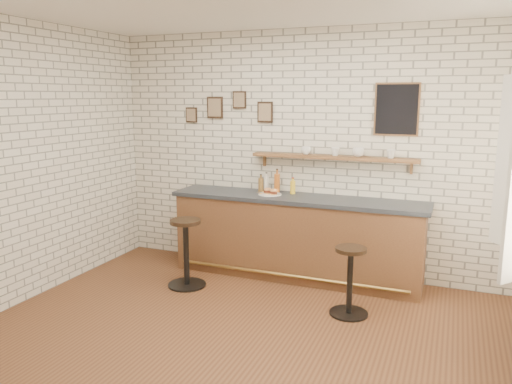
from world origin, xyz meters
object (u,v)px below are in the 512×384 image
(ciabatta_sandwich, at_px, (271,191))
(bitters_bottle_brown, at_px, (261,184))
(bitters_bottle_white, at_px, (266,184))
(bar_stool_left, at_px, (186,251))
(bitters_bottle_amber, at_px, (277,183))
(shelf_cup_d, at_px, (391,154))
(bar_stool_right, at_px, (350,279))
(shelf_cup_c, at_px, (358,152))
(bar_counter, at_px, (296,237))
(shelf_cup_a, at_px, (306,151))
(shelf_cup_b, at_px, (335,152))
(sandwich_plate, at_px, (270,194))
(condiment_bottle_yellow, at_px, (293,187))

(ciabatta_sandwich, xyz_separation_m, bitters_bottle_brown, (-0.19, 0.17, 0.04))
(bitters_bottle_white, xyz_separation_m, bar_stool_left, (-0.65, -0.92, -0.68))
(bitters_bottle_amber, distance_m, shelf_cup_d, 1.42)
(bar_stool_left, distance_m, bar_stool_right, 1.93)
(bitters_bottle_brown, xyz_separation_m, shelf_cup_c, (1.20, 0.05, 0.45))
(bar_counter, relative_size, bitters_bottle_white, 12.55)
(shelf_cup_a, bearing_deg, ciabatta_sandwich, 166.00)
(ciabatta_sandwich, xyz_separation_m, bitters_bottle_amber, (0.02, 0.17, 0.08))
(shelf_cup_c, bearing_deg, bar_stool_left, 125.17)
(bitters_bottle_white, height_order, shelf_cup_b, shelf_cup_b)
(ciabatta_sandwich, height_order, bitters_bottle_white, bitters_bottle_white)
(shelf_cup_a, bearing_deg, bar_stool_left, 176.81)
(sandwich_plate, bearing_deg, bitters_bottle_brown, 137.97)
(bitters_bottle_brown, distance_m, bitters_bottle_white, 0.07)
(bitters_bottle_amber, xyz_separation_m, bar_stool_left, (-0.79, -0.92, -0.70))
(bitters_bottle_white, distance_m, shelf_cup_a, 0.66)
(condiment_bottle_yellow, bearing_deg, shelf_cup_d, 2.38)
(bar_counter, height_order, shelf_cup_d, shelf_cup_d)
(condiment_bottle_yellow, bearing_deg, shelf_cup_b, 5.37)
(bitters_bottle_amber, height_order, bar_stool_right, bitters_bottle_amber)
(bitters_bottle_brown, xyz_separation_m, condiment_bottle_yellow, (0.42, -0.00, -0.00))
(sandwich_plate, xyz_separation_m, bitters_bottle_white, (-0.11, 0.17, 0.09))
(bar_counter, relative_size, sandwich_plate, 11.07)
(bar_counter, xyz_separation_m, shelf_cup_b, (0.41, 0.20, 1.04))
(bar_stool_left, xyz_separation_m, shelf_cup_d, (2.15, 0.97, 1.12))
(bitters_bottle_brown, distance_m, shelf_cup_b, 1.04)
(bar_counter, distance_m, shelf_cup_c, 1.26)
(bar_stool_left, height_order, shelf_cup_b, shelf_cup_b)
(bar_stool_left, distance_m, shelf_cup_a, 1.87)
(bar_counter, height_order, bar_stool_right, bar_counter)
(bitters_bottle_brown, relative_size, shelf_cup_a, 1.84)
(bitters_bottle_brown, distance_m, shelf_cup_a, 0.73)
(ciabatta_sandwich, xyz_separation_m, shelf_cup_a, (0.38, 0.21, 0.49))
(ciabatta_sandwich, height_order, shelf_cup_c, shelf_cup_c)
(shelf_cup_b, distance_m, shelf_cup_c, 0.27)
(bar_stool_right, relative_size, shelf_cup_a, 5.95)
(shelf_cup_d, bearing_deg, ciabatta_sandwich, 171.18)
(ciabatta_sandwich, bearing_deg, bitters_bottle_white, 125.71)
(ciabatta_sandwich, bearing_deg, bitters_bottle_amber, 82.33)
(bar_counter, height_order, condiment_bottle_yellow, condiment_bottle_yellow)
(shelf_cup_d, bearing_deg, bar_stool_right, -119.48)
(bar_counter, distance_m, shelf_cup_b, 1.14)
(bitters_bottle_brown, bearing_deg, bar_stool_left, -121.75)
(bitters_bottle_amber, distance_m, shelf_cup_c, 1.07)
(bitters_bottle_amber, distance_m, condiment_bottle_yellow, 0.21)
(shelf_cup_a, bearing_deg, shelf_cup_c, -43.61)
(shelf_cup_a, relative_size, shelf_cup_b, 1.13)
(bar_counter, distance_m, bar_stool_left, 1.34)
(bar_counter, relative_size, shelf_cup_c, 22.51)
(sandwich_plate, xyz_separation_m, condiment_bottle_yellow, (0.24, 0.17, 0.08))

